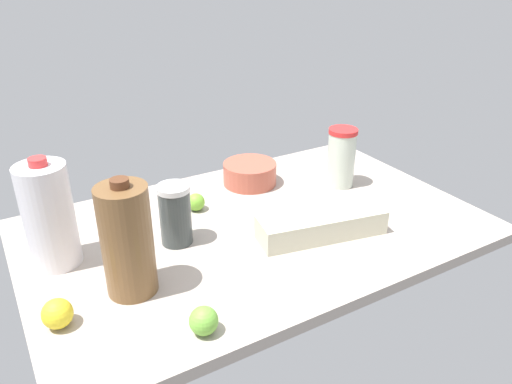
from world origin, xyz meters
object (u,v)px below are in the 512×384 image
at_px(lime_far_back, 48,212).
at_px(lime_beside_bowl, 204,321).
at_px(egg_carton, 321,225).
at_px(milk_jug, 49,216).
at_px(mixing_bowl, 250,173).
at_px(tumbler_cup, 341,157).
at_px(shaker_bottle, 175,214).
at_px(lime_loose, 196,202).
at_px(chocolate_milk_jug, 127,240).
at_px(lemon_near_front, 57,314).

distance_m(lime_far_back, lime_beside_bowl, 0.64).
distance_m(egg_carton, milk_jug, 0.66).
relative_size(egg_carton, mixing_bowl, 1.99).
bearing_deg(tumbler_cup, lime_beside_bowl, 31.17).
distance_m(shaker_bottle, lime_loose, 0.18).
height_order(milk_jug, lime_loose, milk_jug).
bearing_deg(milk_jug, chocolate_milk_jug, 122.06).
relative_size(egg_carton, lime_beside_bowl, 5.77).
xyz_separation_m(shaker_bottle, lemon_near_front, (0.32, 0.17, -0.05)).
bearing_deg(mixing_bowl, milk_jug, 13.71).
xyz_separation_m(shaker_bottle, lime_far_back, (0.26, -0.28, -0.05)).
height_order(shaker_bottle, milk_jug, milk_jug).
bearing_deg(chocolate_milk_jug, milk_jug, -57.94).
relative_size(egg_carton, shaker_bottle, 2.11).
relative_size(chocolate_milk_jug, tumbler_cup, 1.44).
height_order(egg_carton, lemon_near_front, egg_carton).
xyz_separation_m(tumbler_cup, mixing_bowl, (0.24, -0.15, -0.06)).
relative_size(egg_carton, milk_jug, 1.24).
relative_size(egg_carton, lime_far_back, 6.02).
relative_size(lime_loose, lemon_near_front, 0.83).
bearing_deg(lemon_near_front, chocolate_milk_jug, -166.25).
relative_size(shaker_bottle, milk_jug, 0.59).
bearing_deg(chocolate_milk_jug, lime_loose, -135.49).
relative_size(tumbler_cup, shaker_bottle, 1.17).
distance_m(milk_jug, lemon_near_front, 0.26).
xyz_separation_m(egg_carton, shaker_bottle, (0.33, -0.16, 0.05)).
distance_m(shaker_bottle, lime_beside_bowl, 0.35).
distance_m(shaker_bottle, milk_jug, 0.29).
relative_size(milk_jug, lime_loose, 5.31).
height_order(chocolate_milk_jug, lime_loose, chocolate_milk_jug).
bearing_deg(lime_loose, mixing_bowl, -160.67).
distance_m(tumbler_cup, lime_far_back, 0.86).
xyz_separation_m(tumbler_cup, milk_jug, (0.85, -0.00, 0.03)).
height_order(chocolate_milk_jug, milk_jug, same).
relative_size(mixing_bowl, lemon_near_front, 2.73).
xyz_separation_m(shaker_bottle, milk_jug, (0.28, -0.06, 0.05)).
height_order(shaker_bottle, lime_beside_bowl, shaker_bottle).
bearing_deg(tumbler_cup, egg_carton, 42.66).
relative_size(shaker_bottle, mixing_bowl, 0.95).
height_order(egg_carton, lime_beside_bowl, egg_carton).
relative_size(chocolate_milk_jug, shaker_bottle, 1.69).
xyz_separation_m(egg_carton, lime_beside_bowl, (0.42, 0.18, -0.00)).
relative_size(milk_jug, lemon_near_front, 4.38).
relative_size(lime_far_back, lime_beside_bowl, 0.96).
bearing_deg(milk_jug, shaker_bottle, 168.04).
distance_m(mixing_bowl, lime_far_back, 0.60).
xyz_separation_m(mixing_bowl, lime_beside_bowl, (0.41, 0.54, -0.01)).
distance_m(egg_carton, shaker_bottle, 0.37).
xyz_separation_m(chocolate_milk_jug, mixing_bowl, (-0.49, -0.34, -0.09)).
bearing_deg(tumbler_cup, lime_loose, -9.08).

